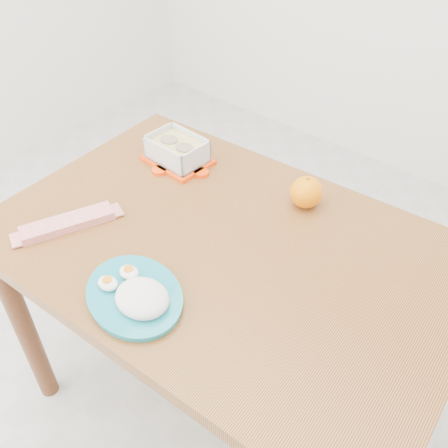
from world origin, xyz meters
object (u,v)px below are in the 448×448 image
Objects in this scene: dining_table at (224,271)px; rice_plate at (136,294)px; food_container at (177,151)px; orange_fruit at (306,192)px.

dining_table is 0.29m from rice_plate.
dining_table is 0.41m from food_container.
orange_fruit reaches higher than food_container.
food_container reaches higher than dining_table.
food_container is 0.55m from rice_plate.
orange_fruit is at bearing 96.52° from rice_plate.
food_container is 0.41m from orange_fruit.
orange_fruit reaches higher than rice_plate.
rice_plate is at bearing -100.53° from orange_fruit.
orange_fruit is 0.53m from rice_plate.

